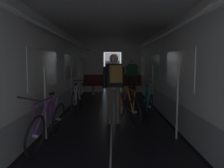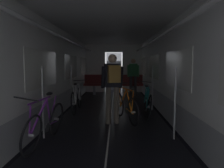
# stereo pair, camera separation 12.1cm
# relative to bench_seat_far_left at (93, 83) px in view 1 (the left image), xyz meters

# --- Properties ---
(train_car_shell) EXTENTS (3.14, 12.34, 2.57)m
(train_car_shell) POSITION_rel_bench_seat_far_left_xyz_m (0.90, -4.47, 1.13)
(train_car_shell) COLOR black
(train_car_shell) RESTS_ON ground
(bench_seat_far_left) EXTENTS (0.98, 0.51, 0.95)m
(bench_seat_far_left) POSITION_rel_bench_seat_far_left_xyz_m (0.00, 0.00, 0.00)
(bench_seat_far_left) COLOR gray
(bench_seat_far_left) RESTS_ON ground
(bench_seat_far_right) EXTENTS (0.98, 0.51, 0.95)m
(bench_seat_far_right) POSITION_rel_bench_seat_far_left_xyz_m (1.80, 0.00, 0.00)
(bench_seat_far_right) COLOR gray
(bench_seat_far_right) RESTS_ON ground
(bicycle_white) EXTENTS (0.44, 1.69, 0.95)m
(bicycle_white) POSITION_rel_bench_seat_far_left_xyz_m (-0.16, -3.62, -0.18)
(bicycle_white) COLOR black
(bicycle_white) RESTS_ON ground
(bicycle_purple) EXTENTS (0.51, 1.69, 0.96)m
(bicycle_purple) POSITION_rel_bench_seat_far_left_xyz_m (-0.23, -6.27, -0.19)
(bicycle_purple) COLOR black
(bicycle_purple) RESTS_ON ground
(bicycle_teal) EXTENTS (0.44, 1.69, 0.95)m
(bicycle_teal) POSITION_rel_bench_seat_far_left_xyz_m (1.93, -4.03, -0.19)
(bicycle_teal) COLOR black
(bicycle_teal) RESTS_ON ground
(person_cyclist_aisle) EXTENTS (0.56, 0.46, 1.69)m
(person_cyclist_aisle) POSITION_rel_bench_seat_far_left_xyz_m (0.96, -4.94, 0.45)
(person_cyclist_aisle) COLOR brown
(person_cyclist_aisle) RESTS_ON ground
(bicycle_orange_in_aisle) EXTENTS (0.64, 1.62, 0.94)m
(bicycle_orange_in_aisle) POSITION_rel_bench_seat_far_left_xyz_m (1.29, -4.67, -0.18)
(bicycle_orange_in_aisle) COLOR black
(bicycle_orange_in_aisle) RESTS_ON ground
(person_standing_near_bench) EXTENTS (0.53, 0.23, 1.69)m
(person_standing_near_bench) POSITION_rel_bench_seat_far_left_xyz_m (1.80, -0.38, 0.41)
(person_standing_near_bench) COLOR #2D2D33
(person_standing_near_bench) RESTS_ON ground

